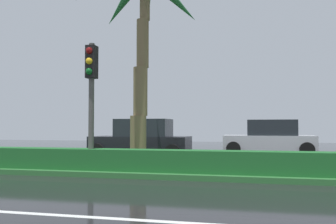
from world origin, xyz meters
The scene contains 7 objects.
ground_plane centered at (0.00, 9.00, -0.05)m, with size 90.00×42.00×0.10m, color black.
median_strip centered at (0.00, 8.00, 0.07)m, with size 85.50×4.00×0.15m, color #2D6B33.
median_hedge centered at (0.00, 6.60, 0.45)m, with size 76.50×0.70×0.60m.
palm_tree_mid_left centered at (-4.39, 8.26, 5.57)m, with size 4.90×4.76×6.94m.
traffic_signal_median_left centered at (-5.50, 6.53, 2.69)m, with size 0.28×0.43×3.68m.
car_in_traffic_leading centered at (-5.70, 12.12, 0.83)m, with size 4.30×2.02×1.72m.
car_in_traffic_second centered at (-0.14, 15.24, 0.83)m, with size 4.30×2.02×1.72m.
Camera 1 is at (-0.91, -3.25, 1.40)m, focal length 38.99 mm.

